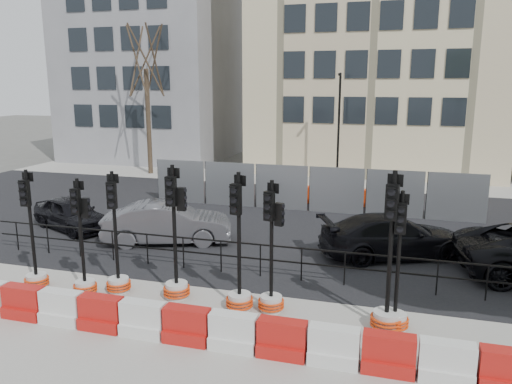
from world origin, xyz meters
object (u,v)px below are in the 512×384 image
(traffic_signal_h, at_px, (387,299))
(car_a, at_px, (71,214))
(traffic_signal_a, at_px, (35,265))
(car_c, at_px, (393,236))
(traffic_signal_d, at_px, (176,268))

(traffic_signal_h, bearing_deg, car_a, 169.41)
(traffic_signal_a, distance_m, traffic_signal_h, 9.25)
(traffic_signal_a, relative_size, car_c, 0.64)
(traffic_signal_d, xyz_separation_m, traffic_signal_h, (5.28, -0.26, -0.08))
(traffic_signal_a, relative_size, car_a, 0.83)
(traffic_signal_d, bearing_deg, traffic_signal_a, -175.52)
(traffic_signal_d, height_order, traffic_signal_h, traffic_signal_h)
(traffic_signal_a, height_order, car_a, traffic_signal_a)
(traffic_signal_a, relative_size, traffic_signal_d, 0.93)
(traffic_signal_d, bearing_deg, car_a, 142.53)
(traffic_signal_h, bearing_deg, car_c, 101.40)
(traffic_signal_a, bearing_deg, traffic_signal_h, -5.12)
(traffic_signal_h, bearing_deg, traffic_signal_a, -166.85)
(car_a, relative_size, car_c, 0.77)
(traffic_signal_h, distance_m, car_c, 5.11)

